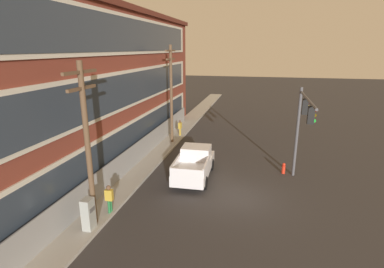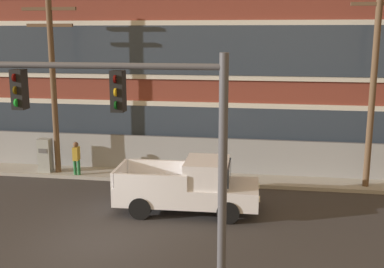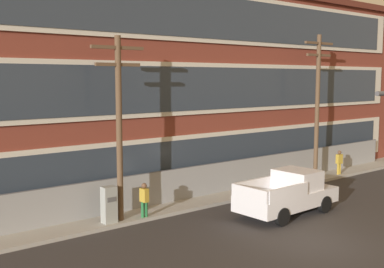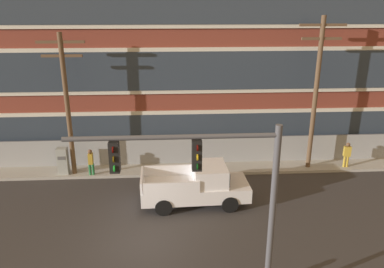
{
  "view_description": "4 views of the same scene",
  "coord_description": "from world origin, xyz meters",
  "px_view_note": "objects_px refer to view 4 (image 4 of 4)",
  "views": [
    {
      "loc": [
        -16.12,
        -0.83,
        8.51
      ],
      "look_at": [
        0.59,
        3.01,
        3.59
      ],
      "focal_mm": 28.0,
      "sensor_mm": 36.0,
      "label": 1
    },
    {
      "loc": [
        5.16,
        -13.44,
        6.53
      ],
      "look_at": [
        2.62,
        2.53,
        3.1
      ],
      "focal_mm": 45.0,
      "sensor_mm": 36.0,
      "label": 2
    },
    {
      "loc": [
        -14.66,
        -10.85,
        6.26
      ],
      "look_at": [
        -2.21,
        4.59,
        3.95
      ],
      "focal_mm": 45.0,
      "sensor_mm": 36.0,
      "label": 3
    },
    {
      "loc": [
        1.2,
        -13.18,
        9.26
      ],
      "look_at": [
        2.19,
        3.35,
        3.59
      ],
      "focal_mm": 35.0,
      "sensor_mm": 36.0,
      "label": 4
    }
  ],
  "objects_px": {
    "traffic_signal_mast": "(215,183)",
    "electrical_cabinet": "(63,162)",
    "utility_pole_midblock": "(316,89)",
    "pedestrian_near_cabinet": "(91,161)",
    "pickup_truck_white": "(197,186)",
    "pedestrian_by_fence": "(347,154)",
    "utility_pole_near_corner": "(67,100)"
  },
  "relations": [
    {
      "from": "pickup_truck_white",
      "to": "electrical_cabinet",
      "type": "xyz_separation_m",
      "value": [
        -7.4,
        3.54,
        -0.08
      ]
    },
    {
      "from": "traffic_signal_mast",
      "to": "pedestrian_by_fence",
      "type": "xyz_separation_m",
      "value": [
        9.12,
        10.14,
        -3.4
      ]
    },
    {
      "from": "pedestrian_by_fence",
      "to": "traffic_signal_mast",
      "type": "bearing_deg",
      "value": -131.96
    },
    {
      "from": "utility_pole_near_corner",
      "to": "pedestrian_near_cabinet",
      "type": "height_order",
      "value": "utility_pole_near_corner"
    },
    {
      "from": "pickup_truck_white",
      "to": "utility_pole_midblock",
      "type": "distance_m",
      "value": 8.76
    },
    {
      "from": "pickup_truck_white",
      "to": "utility_pole_midblock",
      "type": "xyz_separation_m",
      "value": [
        6.91,
        3.67,
        3.95
      ]
    },
    {
      "from": "utility_pole_midblock",
      "to": "traffic_signal_mast",
      "type": "bearing_deg",
      "value": -123.77
    },
    {
      "from": "pedestrian_near_cabinet",
      "to": "pedestrian_by_fence",
      "type": "height_order",
      "value": "same"
    },
    {
      "from": "utility_pole_midblock",
      "to": "pedestrian_by_fence",
      "type": "xyz_separation_m",
      "value": [
        2.22,
        -0.17,
        -3.92
      ]
    },
    {
      "from": "utility_pole_near_corner",
      "to": "pedestrian_near_cabinet",
      "type": "bearing_deg",
      "value": -15.41
    },
    {
      "from": "pedestrian_by_fence",
      "to": "utility_pole_midblock",
      "type": "bearing_deg",
      "value": 175.67
    },
    {
      "from": "traffic_signal_mast",
      "to": "utility_pole_near_corner",
      "type": "xyz_separation_m",
      "value": [
        -6.83,
        10.22,
        0.09
      ]
    },
    {
      "from": "traffic_signal_mast",
      "to": "electrical_cabinet",
      "type": "relative_size",
      "value": 3.54
    },
    {
      "from": "electrical_cabinet",
      "to": "pedestrian_near_cabinet",
      "type": "xyz_separation_m",
      "value": [
        1.62,
        -0.24,
        0.11
      ]
    },
    {
      "from": "pickup_truck_white",
      "to": "electrical_cabinet",
      "type": "height_order",
      "value": "pickup_truck_white"
    },
    {
      "from": "electrical_cabinet",
      "to": "pedestrian_by_fence",
      "type": "distance_m",
      "value": 16.53
    },
    {
      "from": "utility_pole_midblock",
      "to": "pedestrian_near_cabinet",
      "type": "height_order",
      "value": "utility_pole_midblock"
    },
    {
      "from": "traffic_signal_mast",
      "to": "electrical_cabinet",
      "type": "height_order",
      "value": "traffic_signal_mast"
    },
    {
      "from": "utility_pole_near_corner",
      "to": "utility_pole_midblock",
      "type": "bearing_deg",
      "value": 0.37
    },
    {
      "from": "pickup_truck_white",
      "to": "pedestrian_near_cabinet",
      "type": "bearing_deg",
      "value": 150.28
    },
    {
      "from": "traffic_signal_mast",
      "to": "pickup_truck_white",
      "type": "xyz_separation_m",
      "value": [
        -0.01,
        6.63,
        -3.42
      ]
    },
    {
      "from": "pickup_truck_white",
      "to": "utility_pole_near_corner",
      "type": "relative_size",
      "value": 0.66
    },
    {
      "from": "pickup_truck_white",
      "to": "utility_pole_near_corner",
      "type": "height_order",
      "value": "utility_pole_near_corner"
    },
    {
      "from": "utility_pole_near_corner",
      "to": "pedestrian_near_cabinet",
      "type": "relative_size",
      "value": 4.75
    },
    {
      "from": "utility_pole_midblock",
      "to": "electrical_cabinet",
      "type": "height_order",
      "value": "utility_pole_midblock"
    },
    {
      "from": "utility_pole_near_corner",
      "to": "pedestrian_by_fence",
      "type": "bearing_deg",
      "value": -0.29
    },
    {
      "from": "pedestrian_near_cabinet",
      "to": "pedestrian_by_fence",
      "type": "distance_m",
      "value": 14.91
    },
    {
      "from": "utility_pole_midblock",
      "to": "pedestrian_near_cabinet",
      "type": "relative_size",
      "value": 5.22
    },
    {
      "from": "pickup_truck_white",
      "to": "pedestrian_by_fence",
      "type": "relative_size",
      "value": 3.15
    },
    {
      "from": "traffic_signal_mast",
      "to": "pedestrian_by_fence",
      "type": "relative_size",
      "value": 3.62
    },
    {
      "from": "traffic_signal_mast",
      "to": "pedestrian_near_cabinet",
      "type": "xyz_separation_m",
      "value": [
        -5.8,
        9.93,
        -3.4
      ]
    },
    {
      "from": "pickup_truck_white",
      "to": "electrical_cabinet",
      "type": "relative_size",
      "value": 3.08
    }
  ]
}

